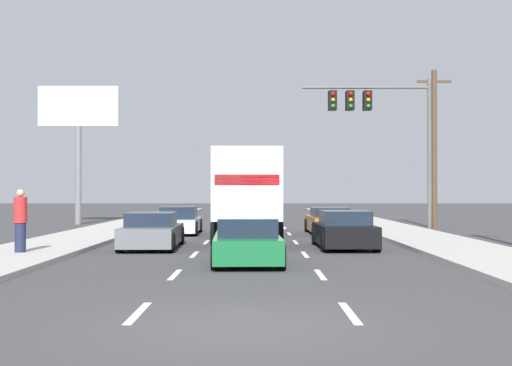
{
  "coord_description": "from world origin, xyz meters",
  "views": [
    {
      "loc": [
        0.2,
        -9.88,
        1.97
      ],
      "look_at": [
        0.19,
        15.54,
        2.25
      ],
      "focal_mm": 47.92,
      "sensor_mm": 36.0,
      "label": 1
    }
  ],
  "objects": [
    {
      "name": "traffic_signal_mast",
      "position": [
        5.97,
        23.81,
        5.78
      ],
      "size": [
        6.38,
        0.69,
        7.49
      ],
      "color": "#595B56",
      "rests_on": "ground_plane"
    },
    {
      "name": "ground_plane",
      "position": [
        0.0,
        25.0,
        0.0
      ],
      "size": [
        140.0,
        140.0,
        0.0
      ],
      "primitive_type": "plane",
      "color": "#3D3D3F"
    },
    {
      "name": "roadside_billboard",
      "position": [
        -10.14,
        29.76,
        5.86
      ],
      "size": [
        4.67,
        0.36,
        8.05
      ],
      "color": "slate",
      "rests_on": "ground_plane"
    },
    {
      "name": "box_truck",
      "position": [
        -0.16,
        16.75,
        2.0
      ],
      "size": [
        2.67,
        8.94,
        3.43
      ],
      "color": "white",
      "rests_on": "ground_plane"
    },
    {
      "name": "car_green",
      "position": [
        -0.05,
        8.62,
        0.58
      ],
      "size": [
        1.97,
        4.47,
        1.25
      ],
      "color": "#196B38",
      "rests_on": "ground_plane"
    },
    {
      "name": "car_gray",
      "position": [
        -3.35,
        13.4,
        0.56
      ],
      "size": [
        1.94,
        4.56,
        1.23
      ],
      "color": "slate",
      "rests_on": "ground_plane"
    },
    {
      "name": "car_white",
      "position": [
        -3.28,
        20.93,
        0.56
      ],
      "size": [
        1.88,
        4.02,
        1.25
      ],
      "color": "white",
      "rests_on": "ground_plane"
    },
    {
      "name": "sidewalk_right",
      "position": [
        6.85,
        20.0,
        0.07
      ],
      "size": [
        3.2,
        80.0,
        0.14
      ],
      "primitive_type": "cube",
      "color": "#B2AFA8",
      "rests_on": "ground_plane"
    },
    {
      "name": "car_black",
      "position": [
        3.2,
        13.37,
        0.59
      ],
      "size": [
        1.93,
        4.16,
        1.29
      ],
      "color": "black",
      "rests_on": "ground_plane"
    },
    {
      "name": "pedestrian_near_corner",
      "position": [
        -6.8,
        10.37,
        1.08
      ],
      "size": [
        0.38,
        0.38,
        1.87
      ],
      "color": "#1E233F",
      "rests_on": "sidewalk_left"
    },
    {
      "name": "sidewalk_left",
      "position": [
        -6.85,
        20.0,
        0.07
      ],
      "size": [
        3.2,
        80.0,
        0.14
      ],
      "primitive_type": "cube",
      "color": "#B2AFA8",
      "rests_on": "ground_plane"
    },
    {
      "name": "car_orange",
      "position": [
        3.49,
        20.86,
        0.56
      ],
      "size": [
        1.94,
        4.64,
        1.21
      ],
      "color": "orange",
      "rests_on": "ground_plane"
    },
    {
      "name": "lane_markings",
      "position": [
        0.0,
        21.1,
        0.0
      ],
      "size": [
        3.54,
        52.0,
        0.01
      ],
      "color": "silver",
      "rests_on": "ground_plane"
    },
    {
      "name": "utility_pole_mid",
      "position": [
        9.52,
        25.72,
        4.27
      ],
      "size": [
        1.8,
        0.28,
        8.28
      ],
      "color": "brown",
      "rests_on": "ground_plane"
    }
  ]
}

